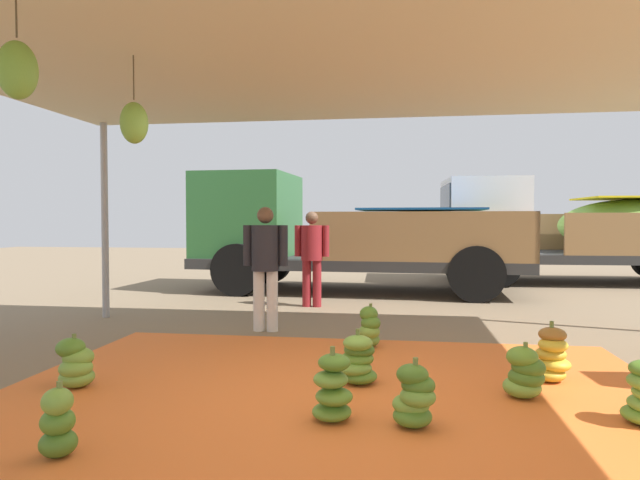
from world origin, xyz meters
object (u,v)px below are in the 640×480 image
object	(u,v)px
banana_bunch_1	(552,356)
banana_bunch_6	(58,425)
banana_bunch_3	(414,397)
cargo_truck_far	(573,229)
banana_bunch_7	(369,328)
banana_bunch_0	(525,374)
worker_0	(312,251)
banana_bunch_9	(358,361)
banana_bunch_5	(333,390)
worker_1	(265,259)
banana_bunch_8	(76,364)
cargo_truck_main	(343,233)

from	to	relation	value
banana_bunch_1	banana_bunch_6	distance (m)	4.00
banana_bunch_3	cargo_truck_far	xyz separation A→B (m)	(3.84, 9.70, 1.02)
banana_bunch_7	cargo_truck_far	xyz separation A→B (m)	(4.28, 7.34, 1.01)
banana_bunch_0	banana_bunch_3	distance (m)	1.18
banana_bunch_7	worker_0	size ratio (longest dim) A/B	0.31
banana_bunch_0	cargo_truck_far	distance (m)	9.46
banana_bunch_9	banana_bunch_0	bearing A→B (deg)	-8.62
banana_bunch_7	cargo_truck_far	world-z (taller)	cargo_truck_far
banana_bunch_5	banana_bunch_1	bearing A→B (deg)	34.92
banana_bunch_1	banana_bunch_6	bearing A→B (deg)	-147.98
banana_bunch_1	banana_bunch_6	size ratio (longest dim) A/B	1.14
banana_bunch_3	cargo_truck_far	size ratio (longest dim) A/B	0.08
banana_bunch_0	worker_1	bearing A→B (deg)	138.98
cargo_truck_far	banana_bunch_8	bearing A→B (deg)	-126.08
banana_bunch_9	cargo_truck_main	distance (m)	6.54
banana_bunch_6	worker_0	bearing A→B (deg)	84.61
banana_bunch_5	banana_bunch_3	bearing A→B (deg)	-2.45
banana_bunch_8	banana_bunch_9	bearing A→B (deg)	11.10
banana_bunch_0	worker_0	xyz separation A→B (m)	(-2.47, 4.49, 0.72)
banana_bunch_3	cargo_truck_main	distance (m)	7.56
banana_bunch_6	worker_0	world-z (taller)	worker_0
cargo_truck_main	banana_bunch_6	bearing A→B (deg)	-96.02
banana_bunch_6	cargo_truck_far	distance (m)	12.15
banana_bunch_3	worker_0	bearing A→B (deg)	106.67
cargo_truck_main	cargo_truck_far	bearing A→B (deg)	24.30
cargo_truck_far	worker_0	size ratio (longest dim) A/B	3.94
cargo_truck_main	worker_0	size ratio (longest dim) A/B	4.14
banana_bunch_6	banana_bunch_1	bearing A→B (deg)	32.02
worker_0	worker_1	distance (m)	2.12
banana_bunch_3	banana_bunch_6	size ratio (longest dim) A/B	1.03
cargo_truck_main	worker_1	distance (m)	4.28
banana_bunch_1	cargo_truck_far	distance (m)	8.85
cargo_truck_main	banana_bunch_1	bearing A→B (deg)	-67.52
banana_bunch_6	cargo_truck_far	world-z (taller)	cargo_truck_far
cargo_truck_far	cargo_truck_main	bearing A→B (deg)	-155.70
banana_bunch_6	cargo_truck_main	xyz separation A→B (m)	(0.87, 8.21, 0.97)
worker_0	cargo_truck_far	bearing A→B (deg)	39.38
banana_bunch_7	worker_0	world-z (taller)	worker_0
banana_bunch_0	banana_bunch_6	world-z (taller)	banana_bunch_6
banana_bunch_8	cargo_truck_main	bearing A→B (deg)	77.06
banana_bunch_1	worker_1	distance (m)	3.67
banana_bunch_8	cargo_truck_far	world-z (taller)	cargo_truck_far
cargo_truck_far	worker_1	size ratio (longest dim) A/B	3.87
banana_bunch_3	banana_bunch_9	bearing A→B (deg)	115.85
cargo_truck_main	worker_0	xyz separation A→B (m)	(-0.29, -2.13, -0.25)
banana_bunch_3	cargo_truck_main	xyz separation A→B (m)	(-1.28, 7.38, 0.96)
banana_bunch_3	banana_bunch_0	bearing A→B (deg)	40.40
banana_bunch_5	banana_bunch_7	bearing A→B (deg)	86.86
banana_bunch_0	banana_bunch_5	size ratio (longest dim) A/B	0.84
banana_bunch_7	banana_bunch_8	bearing A→B (deg)	-142.51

